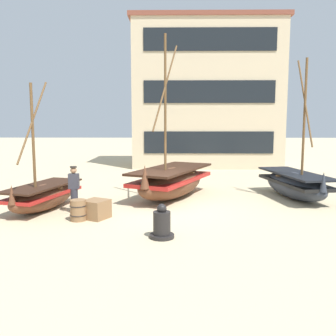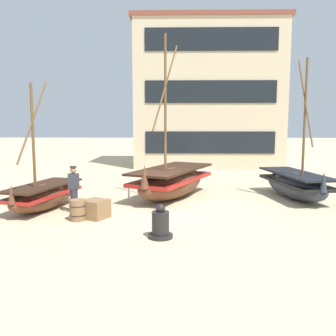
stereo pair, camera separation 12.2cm
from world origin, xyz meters
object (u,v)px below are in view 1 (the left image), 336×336
fishing_boat_far_right (43,196)px  fisherman_by_hull (74,190)px  capstan_winch (162,225)px  wooden_barrel (78,210)px  cargo_crate (96,209)px  fishing_boat_near_left (171,181)px  harbor_building_main (206,95)px  fishing_boat_centre_large (295,184)px

fishing_boat_far_right → fisherman_by_hull: bearing=-18.6°
capstan_winch → wooden_barrel: size_ratio=1.39×
cargo_crate → fishing_boat_near_left: bearing=54.2°
fisherman_by_hull → wooden_barrel: fisherman_by_hull is taller
capstan_winch → wooden_barrel: capstan_winch is taller
fishing_boat_near_left → harbor_building_main: size_ratio=0.62×
fishing_boat_far_right → capstan_winch: bearing=-35.9°
capstan_winch → cargo_crate: size_ratio=1.28×
fishing_boat_near_left → fishing_boat_far_right: size_ratio=1.43×
fishing_boat_near_left → harbor_building_main: (2.46, 11.95, 4.48)m
harbor_building_main → cargo_crate: bearing=-107.9°
fishing_boat_centre_large → capstan_winch: size_ratio=5.90×
fishing_boat_centre_large → cargo_crate: fishing_boat_centre_large is taller
wooden_barrel → cargo_crate: size_ratio=0.92×
fishing_boat_centre_large → capstan_winch: 7.78m
fishing_boat_far_right → capstan_winch: 5.57m
cargo_crate → wooden_barrel: bearing=-151.5°
capstan_winch → fishing_boat_centre_large: bearing=45.0°
fishing_boat_far_right → fisherman_by_hull: 1.39m
capstan_winch → cargo_crate: bearing=137.8°
cargo_crate → fishing_boat_centre_large: bearing=23.7°
fishing_boat_centre_large → harbor_building_main: bearing=103.1°
fishing_boat_far_right → wooden_barrel: bearing=-41.2°
fishing_boat_far_right → capstan_winch: fishing_boat_far_right is taller
capstan_winch → harbor_building_main: size_ratio=0.09×
wooden_barrel → cargo_crate: bearing=28.5°
fishing_boat_near_left → harbor_building_main: 13.00m
fisherman_by_hull → capstan_winch: 4.31m
harbor_building_main → fishing_boat_far_right: bearing=-116.8°
fishing_boat_far_right → capstan_winch: (4.51, -3.26, -0.16)m
fisherman_by_hull → wooden_barrel: (0.40, -1.04, -0.48)m
fishing_boat_near_left → fisherman_by_hull: bearing=-141.5°
fishing_boat_far_right → cargo_crate: size_ratio=6.19×
capstan_winch → harbor_building_main: 18.38m
capstan_winch → wooden_barrel: 3.34m
cargo_crate → harbor_building_main: (4.99, 15.46, 4.88)m
fishing_boat_centre_large → cargo_crate: bearing=-156.3°
fishing_boat_near_left → wooden_barrel: (-3.06, -3.80, -0.37)m
fishing_boat_far_right → wooden_barrel: (1.69, -1.47, -0.19)m
wooden_barrel → cargo_crate: 0.60m
fishing_boat_centre_large → fishing_boat_far_right: 10.26m
cargo_crate → capstan_winch: bearing=-42.2°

